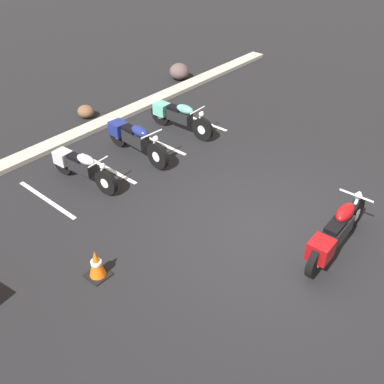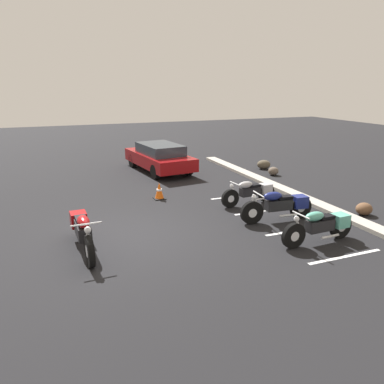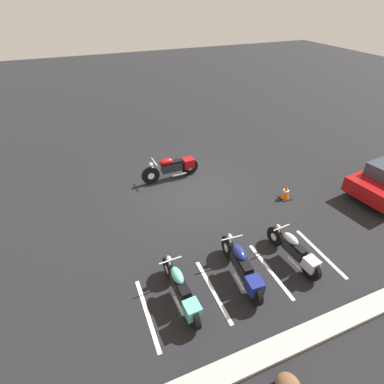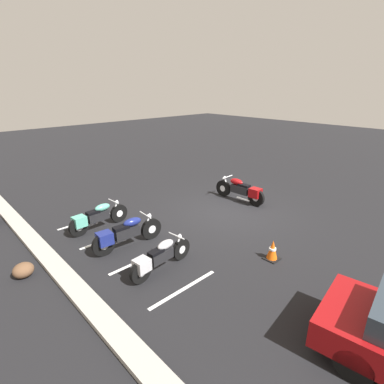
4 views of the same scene
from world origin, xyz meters
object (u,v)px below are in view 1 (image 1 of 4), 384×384
Objects in this scene: motorcycle_maroon_featured at (336,233)px; landscape_rock_1 at (179,71)px; parked_bike_0 at (80,166)px; landscape_rock_3 at (86,112)px; parked_bike_2 at (178,116)px; parked_bike_1 at (134,138)px; traffic_cone at (96,264)px.

landscape_rock_1 is (4.69, 8.30, -0.22)m from motorcycle_maroon_featured.
parked_bike_0 reaches higher than landscape_rock_1.
landscape_rock_3 is at bearing 135.21° from parked_bike_0.
landscape_rock_1 is at bearing 129.21° from parked_bike_2.
motorcycle_maroon_featured is 5.88m from parked_bike_0.
parked_bike_0 is 0.90× the size of parked_bike_1.
parked_bike_2 is at bearing 27.96° from traffic_cone.
landscape_rock_3 is (0.58, 8.33, -0.31)m from motorcycle_maroon_featured.
parked_bike_0 is at bearing -92.15° from parked_bike_2.
parked_bike_1 is 4.46× the size of landscape_rock_3.
parked_bike_2 is 5.84m from traffic_cone.
motorcycle_maroon_featured is at bearing -41.00° from traffic_cone.
parked_bike_0 is 4.03× the size of landscape_rock_3.
traffic_cone reaches higher than landscape_rock_1.
parked_bike_0 is at bearing 57.40° from traffic_cone.
parked_bike_1 is at bearing 38.08° from traffic_cone.
landscape_rock_3 is at bearing 83.58° from motorcycle_maroon_featured.
motorcycle_maroon_featured is at bearing -93.96° from landscape_rock_3.
parked_bike_1 reaches higher than traffic_cone.
motorcycle_maroon_featured reaches higher than traffic_cone.
parked_bike_2 is (1.78, 5.68, -0.05)m from motorcycle_maroon_featured.
motorcycle_maroon_featured reaches higher than landscape_rock_1.
parked_bike_1 is (1.70, -0.01, 0.05)m from parked_bike_0.
motorcycle_maroon_featured reaches higher than landscape_rock_3.
traffic_cone is at bearing -37.75° from parked_bike_0.
motorcycle_maroon_featured is at bearing 3.60° from parked_bike_1.
parked_bike_1 reaches higher than parked_bike_0.
parked_bike_0 is (-1.65, 5.64, -0.07)m from motorcycle_maroon_featured.
motorcycle_maroon_featured is at bearing 11.18° from parked_bike_0.
traffic_cone is (-3.96, -5.39, 0.09)m from landscape_rock_3.
parked_bike_2 is at bearing -65.67° from landscape_rock_3.
motorcycle_maroon_featured is 5.62m from parked_bike_1.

